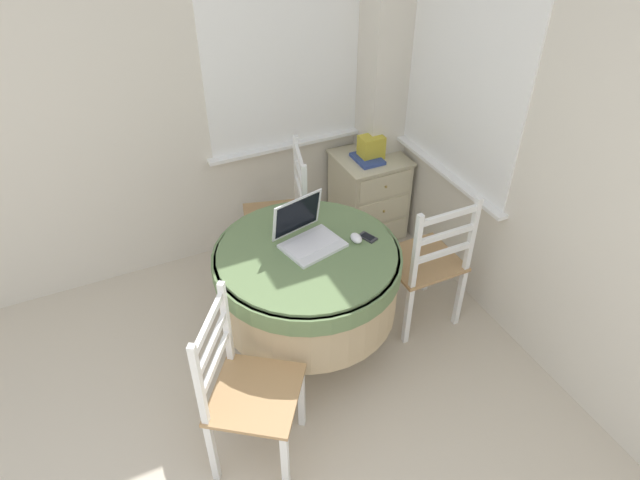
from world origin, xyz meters
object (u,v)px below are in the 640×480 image
(dining_chair_near_right_window, at_px, (426,263))
(computer_mouse, at_px, (356,238))
(cell_phone, at_px, (368,237))
(round_dining_table, at_px, (307,277))
(corner_cabinet, at_px, (368,195))
(laptop, at_px, (307,235))
(dining_chair_near_back_window, at_px, (282,218))
(dining_chair_camera_near, at_px, (246,391))
(storage_box, at_px, (371,147))
(book_on_cabinet, at_px, (367,159))

(dining_chair_near_right_window, bearing_deg, computer_mouse, 174.12)
(cell_phone, bearing_deg, computer_mouse, 179.63)
(round_dining_table, bearing_deg, corner_cabinet, 44.93)
(cell_phone, relative_size, corner_cabinet, 0.18)
(dining_chair_near_right_window, bearing_deg, laptop, 167.97)
(dining_chair_near_back_window, distance_m, dining_chair_camera_near, 1.45)
(round_dining_table, height_order, dining_chair_camera_near, dining_chair_camera_near)
(laptop, distance_m, dining_chair_camera_near, 0.91)
(corner_cabinet, height_order, storage_box, storage_box)
(laptop, bearing_deg, book_on_cabinet, 44.30)
(storage_box, height_order, book_on_cabinet, storage_box)
(dining_chair_near_right_window, bearing_deg, dining_chair_near_back_window, 126.61)
(computer_mouse, relative_size, dining_chair_near_back_window, 0.09)
(dining_chair_near_right_window, distance_m, dining_chair_camera_near, 1.39)
(laptop, xyz_separation_m, corner_cabinet, (0.90, 0.86, -0.49))
(book_on_cabinet, bearing_deg, cell_phone, -119.28)
(corner_cabinet, distance_m, book_on_cabinet, 0.34)
(dining_chair_near_back_window, bearing_deg, dining_chair_camera_near, -119.03)
(dining_chair_near_back_window, relative_size, book_on_cabinet, 4.17)
(round_dining_table, height_order, computer_mouse, computer_mouse)
(round_dining_table, distance_m, dining_chair_near_back_window, 0.76)
(round_dining_table, relative_size, dining_chair_near_right_window, 1.08)
(dining_chair_near_back_window, relative_size, dining_chair_camera_near, 1.00)
(round_dining_table, xyz_separation_m, corner_cabinet, (0.93, 0.93, -0.25))
(dining_chair_near_right_window, distance_m, book_on_cabinet, 1.01)
(dining_chair_camera_near, height_order, storage_box, dining_chair_camera_near)
(computer_mouse, distance_m, cell_phone, 0.08)
(round_dining_table, relative_size, cell_phone, 8.98)
(computer_mouse, xyz_separation_m, book_on_cabinet, (0.60, 0.94, -0.12))
(dining_chair_near_right_window, xyz_separation_m, corner_cabinet, (0.17, 1.02, -0.14))
(dining_chair_camera_near, relative_size, corner_cabinet, 1.48)
(book_on_cabinet, bearing_deg, dining_chair_near_back_window, -168.28)
(round_dining_table, relative_size, book_on_cabinet, 4.50)
(laptop, xyz_separation_m, storage_box, (0.89, 0.85, -0.08))
(cell_phone, distance_m, storage_box, 1.11)
(dining_chair_near_right_window, bearing_deg, dining_chair_camera_near, -161.80)
(computer_mouse, distance_m, dining_chair_near_right_window, 0.57)
(computer_mouse, xyz_separation_m, cell_phone, (0.07, -0.00, -0.02))
(cell_phone, xyz_separation_m, dining_chair_camera_near, (-0.92, -0.48, -0.30))
(storage_box, relative_size, book_on_cabinet, 0.73)
(round_dining_table, xyz_separation_m, cell_phone, (0.36, -0.04, 0.19))
(cell_phone, xyz_separation_m, dining_chair_near_back_window, (-0.22, 0.78, -0.30))
(laptop, bearing_deg, dining_chair_camera_near, -135.18)
(corner_cabinet, xyz_separation_m, book_on_cabinet, (-0.05, -0.03, 0.34))
(computer_mouse, bearing_deg, dining_chair_near_right_window, -5.88)
(dining_chair_camera_near, bearing_deg, storage_box, 44.19)
(round_dining_table, xyz_separation_m, laptop, (0.03, 0.06, 0.24))
(cell_phone, relative_size, book_on_cabinet, 0.50)
(round_dining_table, height_order, laptop, laptop)
(dining_chair_near_right_window, bearing_deg, book_on_cabinet, 82.86)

